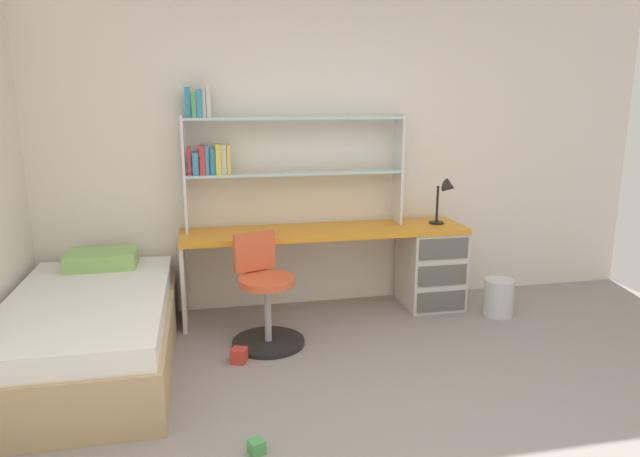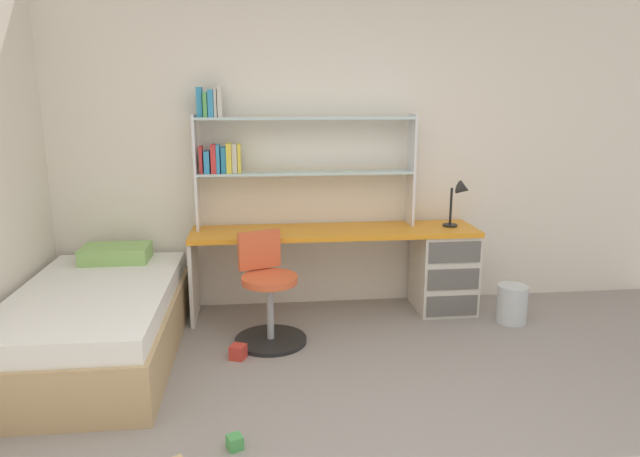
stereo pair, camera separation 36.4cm
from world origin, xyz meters
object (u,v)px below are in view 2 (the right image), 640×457
Objects in this scene: waste_bin at (512,304)px; toy_block_green_2 at (235,442)px; bed_platform at (96,323)px; toy_block_red_1 at (238,352)px; bookshelf_hutch at (273,148)px; desk at (409,262)px; swivel_chair at (268,300)px; desk_lamp at (460,196)px.

toy_block_green_2 is (-2.11, -1.45, -0.11)m from waste_bin.
toy_block_green_2 is at bearing -145.53° from waste_bin.
bed_platform is 1.52m from toy_block_green_2.
toy_block_red_1 is (-2.12, -0.42, -0.10)m from waste_bin.
waste_bin is 2.56m from toy_block_green_2.
bed_platform reaches higher than waste_bin.
bookshelf_hutch is 0.96× the size of bed_platform.
desk is 1.31× the size of bookshelf_hutch.
bed_platform is at bearing -147.66° from bookshelf_hutch.
waste_bin is (0.74, -0.35, -0.26)m from desk.
desk is 2.89× the size of swivel_chair.
toy_block_red_1 is (0.95, -0.13, -0.20)m from bed_platform.
bed_platform is at bearing -167.27° from desk_lamp.
desk is 1.44m from bookshelf_hutch.
desk is 2.42m from bed_platform.
bed_platform is (-1.16, -0.14, -0.06)m from swivel_chair.
swivel_chair is at bearing -163.13° from desk_lamp.
desk_lamp reaches higher than desk.
desk_lamp is 0.94m from waste_bin.
waste_bin is at bearing 5.40° from bed_platform.
bookshelf_hutch reaches higher than bed_platform.
waste_bin is 3.08× the size of toy_block_red_1.
desk_lamp reaches higher than toy_block_red_1.
bookshelf_hutch is at bearing 82.11° from toy_block_green_2.
desk_lamp is (1.49, -0.16, -0.38)m from bookshelf_hutch.
swivel_chair is at bearing 81.29° from toy_block_green_2.
waste_bin reaches higher than toy_block_green_2.
toy_block_green_2 is (-0.20, -1.30, -0.28)m from swivel_chair.
desk is at bearing 23.24° from swivel_chair.
bookshelf_hutch is at bearing 173.68° from desk_lamp.
waste_bin is at bearing -14.90° from bookshelf_hutch.
toy_block_red_1 reaches higher than toy_block_green_2.
desk_lamp reaches higher than swivel_chair.
desk reaches higher than toy_block_green_2.
desk_lamp is at bearing -6.32° from bookshelf_hutch.
swivel_chair is 1.92m from waste_bin.
toy_block_red_1 is at bearing -127.96° from swivel_chair.
desk is at bearing 154.69° from waste_bin.
desk is 1.62m from toy_block_red_1.
toy_block_green_2 is (-1.76, -1.77, -0.92)m from desk_lamp.
swivel_chair is 0.44m from toy_block_red_1.
desk is 2.29m from toy_block_green_2.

